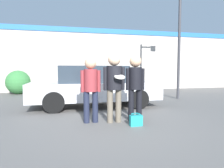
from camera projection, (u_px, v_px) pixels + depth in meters
name	position (u px, v px, depth m)	size (l,w,h in m)	color
ground_plane	(112.00, 123.00, 5.02)	(56.00, 56.00, 0.00)	#5B5956
storefront_building	(83.00, 59.00, 12.38)	(24.00, 0.22, 3.88)	#B2A89E
person_left	(91.00, 84.00, 4.98)	(0.50, 0.33, 1.65)	#1E2338
person_middle_with_frisbee	(114.00, 81.00, 4.99)	(0.55, 0.58, 1.74)	#665B4C
person_right	(135.00, 82.00, 5.18)	(0.51, 0.34, 1.71)	black
parked_car_near	(94.00, 86.00, 7.21)	(4.49, 1.85, 1.46)	silver
street_lamp	(183.00, 23.00, 8.94)	(1.09, 0.35, 5.60)	#38383D
shrub	(18.00, 82.00, 10.84)	(1.28, 1.28, 1.28)	#387A3D
handbag	(136.00, 120.00, 4.74)	(0.30, 0.23, 0.29)	teal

